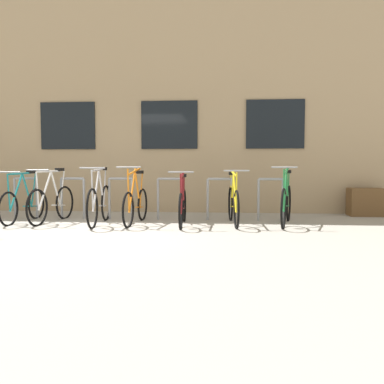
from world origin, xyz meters
TOP-DOWN VIEW (x-y plane):
  - ground_plane at (0.00, 0.00)m, footprint 42.00×42.00m
  - storefront_building at (0.00, 6.26)m, footprint 28.00×6.16m
  - bike_rack at (0.38, 1.90)m, footprint 6.52×0.05m
  - bicycle_white at (-0.84, 1.39)m, footprint 0.44×1.69m
  - bicycle_orange at (0.82, 1.32)m, footprint 0.44×1.63m
  - bicycle_yellow at (2.64, 1.42)m, footprint 0.44×1.77m
  - bicycle_silver at (0.16, 1.21)m, footprint 0.44×1.77m
  - bicycle_maroon at (1.71, 1.23)m, footprint 0.44×1.63m
  - bicycle_green at (3.62, 1.45)m, footprint 0.55×1.74m
  - bicycle_teal at (-1.40, 1.36)m, footprint 0.44×1.66m
  - planter_box at (5.50, 2.85)m, footprint 0.70×0.44m

SIDE VIEW (x-z plane):
  - ground_plane at x=0.00m, z-range 0.00..0.00m
  - planter_box at x=5.50m, z-range 0.00..0.60m
  - bicycle_maroon at x=1.71m, z-range -0.14..0.87m
  - bicycle_teal at x=-1.40m, z-range -0.14..0.87m
  - bicycle_orange at x=0.82m, z-range -0.17..0.92m
  - bicycle_yellow at x=2.64m, z-range -0.14..0.90m
  - bicycle_white at x=-0.84m, z-range -0.14..0.91m
  - bicycle_green at x=3.62m, z-range -0.15..0.94m
  - bicycle_silver at x=0.16m, z-range -0.14..0.94m
  - bike_rack at x=0.38m, z-range 0.08..0.93m
  - storefront_building at x=0.00m, z-range 0.00..6.70m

